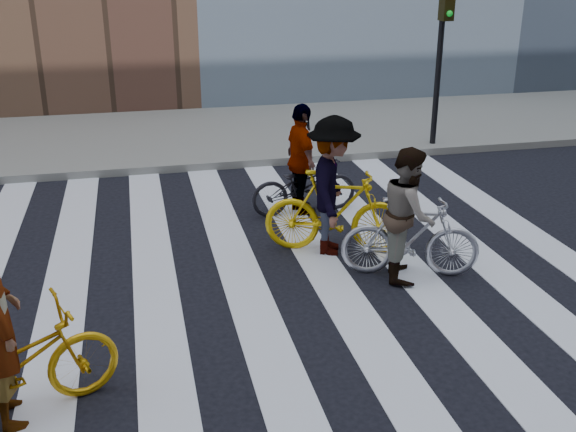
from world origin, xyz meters
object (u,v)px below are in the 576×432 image
object	(u,v)px
traffic_signal	(442,41)
bike_dark_rear	(304,186)
bike_yellow_left	(8,369)
bike_silver_mid	(410,237)
rider_mid	(408,214)
rider_rear	(301,160)
bike_yellow_right	(336,212)
rider_right	(333,186)

from	to	relation	value
traffic_signal	bike_dark_rear	size ratio (longest dim) A/B	1.91
bike_yellow_left	bike_silver_mid	distance (m)	4.95
bike_yellow_left	traffic_signal	bearing A→B (deg)	-65.66
traffic_signal	bike_yellow_left	xyz separation A→B (m)	(-7.39, -7.34, -1.77)
bike_dark_rear	rider_mid	xyz separation A→B (m)	(0.71, -2.50, 0.40)
bike_silver_mid	bike_dark_rear	world-z (taller)	bike_silver_mid
traffic_signal	rider_rear	world-z (taller)	traffic_signal
bike_silver_mid	rider_mid	size ratio (longest dim) A/B	1.03
bike_yellow_left	bike_dark_rear	xyz separation A→B (m)	(3.81, 4.42, -0.06)
traffic_signal	bike_yellow_right	world-z (taller)	traffic_signal
bike_yellow_left	rider_rear	world-z (taller)	rider_rear
rider_mid	rider_rear	distance (m)	2.62
bike_dark_rear	traffic_signal	bearing A→B (deg)	-56.00
bike_yellow_right	bike_yellow_left	bearing A→B (deg)	146.08
traffic_signal	bike_yellow_right	size ratio (longest dim) A/B	1.69
traffic_signal	rider_right	bearing A→B (deg)	-128.68
bike_dark_rear	rider_right	xyz separation A→B (m)	(-0.01, -1.57, 0.51)
bike_silver_mid	rider_right	size ratio (longest dim) A/B	0.91
traffic_signal	rider_rear	distance (m)	4.87
bike_silver_mid	bike_dark_rear	distance (m)	2.62
rider_right	rider_rear	bearing A→B (deg)	21.15
bike_yellow_left	bike_dark_rear	world-z (taller)	bike_yellow_left
traffic_signal	bike_dark_rear	bearing A→B (deg)	-140.82
bike_yellow_left	rider_right	distance (m)	4.77
traffic_signal	rider_rear	bearing A→B (deg)	-141.21
bike_yellow_left	bike_silver_mid	size ratio (longest dim) A/B	1.11
bike_yellow_right	bike_dark_rear	xyz separation A→B (m)	(-0.04, 1.57, -0.13)
traffic_signal	bike_dark_rear	world-z (taller)	traffic_signal
traffic_signal	rider_mid	xyz separation A→B (m)	(-2.88, -5.43, -1.42)
rider_right	rider_rear	world-z (taller)	rider_right
traffic_signal	bike_yellow_right	bearing A→B (deg)	-128.29
bike_yellow_left	rider_mid	world-z (taller)	rider_mid
traffic_signal	bike_yellow_left	distance (m)	10.57
traffic_signal	bike_silver_mid	xyz separation A→B (m)	(-2.83, -5.43, -1.75)
bike_yellow_left	bike_silver_mid	world-z (taller)	bike_silver_mid
bike_yellow_right	rider_right	distance (m)	0.38
bike_silver_mid	rider_rear	xyz separation A→B (m)	(-0.81, 2.50, 0.36)
bike_silver_mid	rider_mid	xyz separation A→B (m)	(-0.05, -0.00, 0.33)
rider_mid	rider_right	bearing A→B (deg)	54.81
traffic_signal	bike_silver_mid	world-z (taller)	traffic_signal
traffic_signal	rider_mid	size ratio (longest dim) A/B	1.94
traffic_signal	bike_silver_mid	size ratio (longest dim) A/B	1.89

